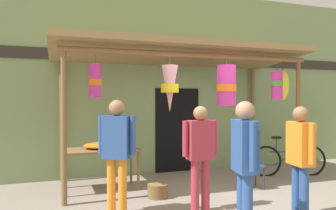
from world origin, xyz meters
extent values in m
plane|color=gray|center=(0.00, 0.00, 0.00)|extent=(30.00, 30.00, 0.00)
cube|color=#7A9360|center=(0.00, 2.32, 2.18)|extent=(11.33, 0.25, 4.36)
cube|color=#2D2823|center=(0.00, 2.18, 2.70)|extent=(10.20, 0.04, 0.24)
cube|color=black|center=(0.01, 2.19, 1.00)|extent=(1.10, 0.03, 2.00)
cylinder|color=brown|center=(-2.63, 0.44, 1.28)|extent=(0.09, 0.09, 2.56)
cylinder|color=brown|center=(2.07, 0.44, 1.28)|extent=(0.09, 0.09, 2.56)
cylinder|color=brown|center=(-2.63, 2.10, 1.28)|extent=(0.09, 0.09, 2.56)
cylinder|color=brown|center=(2.07, 2.10, 1.28)|extent=(0.09, 0.09, 2.56)
cylinder|color=brown|center=(-0.28, 0.44, 2.56)|extent=(4.90, 0.10, 0.10)
cylinder|color=brown|center=(-0.28, 2.10, 2.71)|extent=(4.90, 0.10, 0.10)
cube|color=olive|center=(-0.28, 1.27, 2.68)|extent=(5.20, 2.17, 0.32)
cylinder|color=brown|center=(-2.12, 0.48, 2.42)|extent=(0.01, 0.01, 0.17)
cylinder|color=#D13399|center=(-2.12, 0.48, 2.05)|extent=(0.21, 0.21, 0.57)
cylinder|color=orange|center=(-2.12, 0.48, 2.03)|extent=(0.22, 0.22, 0.10)
cylinder|color=brown|center=(-0.79, 0.46, 2.43)|extent=(0.01, 0.01, 0.15)
cone|color=pink|center=(-0.79, 0.46, 1.93)|extent=(0.30, 0.30, 0.85)
cylinder|color=yellow|center=(-0.79, 0.46, 1.94)|extent=(0.32, 0.32, 0.15)
cylinder|color=brown|center=(0.38, 0.48, 2.45)|extent=(0.01, 0.01, 0.11)
cylinder|color=#D13399|center=(0.38, 0.48, 2.01)|extent=(0.36, 0.36, 0.78)
cylinder|color=orange|center=(0.38, 0.48, 1.96)|extent=(0.39, 0.39, 0.14)
cylinder|color=brown|center=(1.57, 0.49, 2.41)|extent=(0.01, 0.01, 0.20)
cylinder|color=#D13399|center=(1.57, 0.49, 2.02)|extent=(0.23, 0.23, 0.57)
cylinder|color=green|center=(1.57, 0.49, 2.06)|extent=(0.25, 0.25, 0.10)
cylinder|color=#4C3D23|center=(1.72, 0.49, 2.43)|extent=(0.02, 0.02, 0.16)
ellipsoid|color=yellow|center=(1.72, 0.49, 2.03)|extent=(0.27, 0.23, 0.63)
cube|color=brown|center=(-1.93, 1.21, 0.76)|extent=(1.42, 0.72, 0.04)
cylinder|color=brown|center=(-2.59, 0.90, 0.37)|extent=(0.05, 0.05, 0.74)
cylinder|color=brown|center=(-1.27, 0.90, 0.37)|extent=(0.05, 0.05, 0.74)
cylinder|color=brown|center=(-2.59, 1.53, 0.37)|extent=(0.05, 0.05, 0.74)
cylinder|color=brown|center=(-1.27, 1.53, 0.37)|extent=(0.05, 0.05, 0.74)
ellipsoid|color=orange|center=(-1.84, 1.26, 0.84)|extent=(0.84, 0.59, 0.12)
ellipsoid|color=green|center=(-1.72, 1.20, 0.85)|extent=(0.38, 0.29, 0.08)
cube|color=#2347A8|center=(0.85, 0.33, 0.44)|extent=(0.46, 0.46, 0.04)
cube|color=#2347A8|center=(0.88, 0.51, 0.64)|extent=(0.40, 0.10, 0.40)
cylinder|color=#333338|center=(0.65, 0.18, 0.22)|extent=(0.03, 0.03, 0.44)
cylinder|color=#333338|center=(1.00, 0.12, 0.22)|extent=(0.03, 0.03, 0.44)
cylinder|color=#333338|center=(0.70, 0.53, 0.22)|extent=(0.03, 0.03, 0.44)
cylinder|color=#333338|center=(1.06, 0.48, 0.22)|extent=(0.03, 0.03, 0.44)
cylinder|color=brown|center=(-1.06, 0.35, 0.12)|extent=(0.36, 0.36, 0.24)
torus|color=black|center=(2.74, 0.79, 0.33)|extent=(0.70, 0.24, 0.71)
torus|color=black|center=(1.74, 1.07, 0.33)|extent=(0.70, 0.24, 0.71)
cylinder|color=navy|center=(2.24, 0.93, 0.55)|extent=(0.86, 0.28, 0.04)
cylinder|color=navy|center=(2.14, 0.96, 0.38)|extent=(0.49, 0.17, 0.31)
cylinder|color=navy|center=(1.97, 1.01, 0.71)|extent=(0.03, 0.03, 0.30)
cube|color=black|center=(1.97, 1.01, 0.87)|extent=(0.21, 0.13, 0.05)
cylinder|color=#262628|center=(2.67, 0.81, 0.81)|extent=(0.14, 0.43, 0.02)
cylinder|color=#2D5193|center=(0.50, -1.49, 0.40)|extent=(0.13, 0.13, 0.81)
cylinder|color=#2D5193|center=(0.52, -1.32, 0.40)|extent=(0.13, 0.13, 0.81)
cube|color=orange|center=(0.51, -1.41, 1.11)|extent=(0.27, 0.43, 0.61)
cylinder|color=orange|center=(0.47, -1.66, 1.14)|extent=(0.08, 0.08, 0.55)
cylinder|color=orange|center=(0.54, -1.15, 1.14)|extent=(0.08, 0.08, 0.55)
sphere|color=#896042|center=(0.51, -1.41, 1.53)|extent=(0.22, 0.22, 0.22)
cylinder|color=#B23347|center=(-0.73, -0.54, 0.40)|extent=(0.13, 0.13, 0.81)
cylinder|color=#B23347|center=(-0.55, -0.54, 0.40)|extent=(0.13, 0.13, 0.81)
cube|color=#B23347|center=(-0.64, -0.54, 1.11)|extent=(0.40, 0.23, 0.60)
cylinder|color=#B23347|center=(-0.90, -0.54, 1.14)|extent=(0.08, 0.08, 0.54)
cylinder|color=#B23347|center=(-0.39, -0.53, 1.14)|extent=(0.08, 0.08, 0.54)
sphere|color=#9E704C|center=(-0.64, -0.54, 1.52)|extent=(0.22, 0.22, 0.22)
cylinder|color=#2D5193|center=(-0.60, -1.77, 0.42)|extent=(0.13, 0.13, 0.85)
cylinder|color=#2D5193|center=(-0.56, -1.59, 0.42)|extent=(0.13, 0.13, 0.85)
cube|color=#2D5193|center=(-0.58, -1.68, 1.17)|extent=(0.30, 0.44, 0.64)
cylinder|color=#2D5193|center=(-0.63, -1.93, 1.20)|extent=(0.08, 0.08, 0.57)
cylinder|color=#2D5193|center=(-0.53, -1.43, 1.20)|extent=(0.08, 0.08, 0.57)
sphere|color=tan|center=(-0.58, -1.68, 1.60)|extent=(0.23, 0.23, 0.23)
cylinder|color=orange|center=(-1.97, -0.24, 0.43)|extent=(0.13, 0.13, 0.85)
cylinder|color=orange|center=(-1.82, -0.34, 0.43)|extent=(0.13, 0.13, 0.85)
cube|color=#2D5193|center=(-1.90, -0.29, 1.17)|extent=(0.46, 0.40, 0.64)
cylinder|color=#2D5193|center=(-2.11, -0.15, 1.21)|extent=(0.08, 0.08, 0.58)
cylinder|color=#2D5193|center=(-1.68, -0.43, 1.21)|extent=(0.08, 0.08, 0.58)
sphere|color=#9E704C|center=(-1.90, -0.29, 1.61)|extent=(0.23, 0.23, 0.23)
camera|label=1|loc=(-2.77, -5.11, 1.74)|focal=34.74mm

